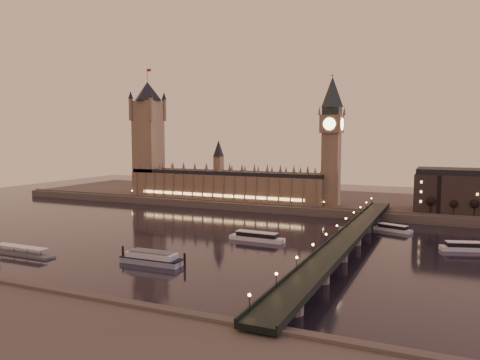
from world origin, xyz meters
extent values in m
plane|color=black|center=(0.00, 0.00, 0.00)|extent=(700.00, 700.00, 0.00)
cube|color=#423D35|center=(30.00, 165.00, 3.00)|extent=(560.00, 130.00, 6.00)
cube|color=brown|center=(-40.00, 121.00, 17.00)|extent=(180.00, 26.00, 22.00)
cube|color=black|center=(-40.00, 121.00, 29.60)|extent=(180.00, 22.00, 3.20)
cube|color=#FFCC7F|center=(-40.00, 107.50, 11.00)|extent=(153.00, 0.25, 2.20)
cube|color=brown|center=(-120.00, 121.00, 50.00)|extent=(22.00, 22.00, 88.00)
cone|color=black|center=(-120.00, 121.00, 103.00)|extent=(31.68, 31.68, 18.00)
cylinder|color=black|center=(-120.00, 121.00, 118.00)|extent=(0.44, 0.44, 12.00)
cube|color=maroon|center=(-117.80, 121.00, 122.50)|extent=(4.00, 0.15, 2.50)
cube|color=brown|center=(54.00, 121.00, 35.00)|extent=(13.00, 13.00, 58.00)
cube|color=brown|center=(54.00, 121.00, 71.00)|extent=(16.00, 16.00, 14.00)
cylinder|color=#FFEAA5|center=(54.00, 112.82, 71.00)|extent=(9.60, 0.35, 9.60)
cylinder|color=#FFEAA5|center=(45.82, 121.00, 71.00)|extent=(0.35, 9.60, 9.60)
cube|color=black|center=(54.00, 121.00, 81.00)|extent=(13.00, 13.00, 6.00)
cone|color=black|center=(54.00, 121.00, 96.00)|extent=(17.68, 17.68, 24.00)
sphere|color=gold|center=(54.00, 121.00, 109.00)|extent=(2.00, 2.00, 2.00)
cube|color=black|center=(92.00, 0.00, 8.00)|extent=(13.00, 260.00, 2.00)
cube|color=black|center=(85.70, 0.00, 9.50)|extent=(0.60, 260.00, 1.00)
cube|color=black|center=(98.30, 0.00, 9.50)|extent=(0.60, 260.00, 1.00)
cylinder|color=black|center=(129.53, 109.00, 10.45)|extent=(0.70, 0.70, 8.89)
sphere|color=black|center=(129.53, 109.00, 15.09)|extent=(5.93, 5.93, 5.93)
cylinder|color=black|center=(143.01, 109.00, 10.45)|extent=(0.70, 0.70, 8.89)
sphere|color=black|center=(143.01, 109.00, 15.09)|extent=(5.93, 5.93, 5.93)
cylinder|color=black|center=(156.49, 109.00, 10.45)|extent=(0.70, 0.70, 8.89)
sphere|color=black|center=(156.49, 109.00, 15.09)|extent=(5.93, 5.93, 5.93)
cube|color=silver|center=(37.49, 5.34, 1.22)|extent=(33.64, 8.44, 2.45)
cube|color=black|center=(37.49, 5.34, 3.67)|extent=(24.92, 6.83, 2.45)
cube|color=silver|center=(37.49, 5.34, 5.12)|extent=(25.59, 7.14, 0.45)
cube|color=silver|center=(107.83, 66.81, 1.04)|extent=(25.24, 14.07, 2.08)
cube|color=black|center=(107.83, 66.81, 3.12)|extent=(18.84, 10.88, 2.08)
cube|color=silver|center=(107.83, 66.81, 4.35)|extent=(19.39, 11.27, 0.38)
cube|color=silver|center=(148.77, 29.01, 1.13)|extent=(25.54, 13.69, 2.26)
cube|color=black|center=(148.77, 29.01, 3.39)|extent=(19.06, 10.64, 2.26)
cube|color=silver|center=(148.77, 29.01, 4.73)|extent=(19.61, 11.05, 0.41)
cube|color=gray|center=(9.84, -61.83, 1.28)|extent=(31.73, 9.32, 2.57)
cube|color=black|center=(9.84, -61.83, 2.82)|extent=(31.73, 9.32, 0.49)
cube|color=silver|center=(9.84, -61.83, 4.35)|extent=(25.79, 8.25, 2.57)
cube|color=#595B5E|center=(9.84, -61.83, 5.98)|extent=(21.83, 7.21, 0.69)
cylinder|color=black|center=(-7.94, -61.07, 3.36)|extent=(1.09, 1.09, 6.72)
cylinder|color=black|center=(27.62, -60.59, 3.36)|extent=(1.09, 1.09, 6.72)
cube|color=#595B5E|center=(-61.68, -75.39, 0.58)|extent=(40.50, 6.75, 1.16)
cube|color=silver|center=(-62.65, -75.39, 4.39)|extent=(32.79, 5.79, 0.29)
camera|label=1|loc=(139.61, -246.45, 61.71)|focal=35.00mm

